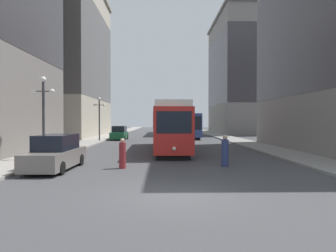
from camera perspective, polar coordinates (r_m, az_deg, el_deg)
The scene contains 13 objects.
ground_plane at distance 10.90m, azimuth 1.43°, elevation -12.61°, with size 200.00×200.00×0.00m, color #424244.
sidewalk_left at distance 51.31m, azimuth -10.55°, elevation -1.72°, with size 2.99×120.00×0.15m, color gray.
sidewalk_right at distance 51.48m, azimuth 9.16°, elevation -1.70°, with size 2.99×120.00×0.15m, color gray.
streetcar at distance 26.30m, azimuth 0.09°, elevation 0.05°, with size 2.99×14.49×3.89m.
transit_bus at distance 45.32m, azimuth 3.78°, elevation 0.29°, with size 2.67×12.64×3.45m.
parked_car_left_near at distance 17.13m, azimuth -20.04°, elevation -4.79°, with size 2.00×5.02×1.82m.
parked_car_left_mid at distance 40.82m, azimuth -8.99°, elevation -1.35°, with size 1.97×4.55×1.82m.
pedestrian_crossing_near at distance 17.50m, azimuth 10.51°, elevation -4.70°, with size 0.39×0.39×1.76m.
pedestrian_crossing_far at distance 16.64m, azimuth -8.43°, elevation -5.23°, with size 0.36×0.36×1.62m.
lamp_post_left_near at distance 20.85m, azimuth -22.09°, elevation 3.72°, with size 1.41×0.36×5.16m.
lamp_post_left_far at distance 37.60m, azimuth -12.61°, elevation 2.57°, with size 1.41×0.36×5.17m.
building_left_midblock at distance 52.00m, azimuth -18.88°, elevation 11.70°, with size 11.88×22.34×23.70m.
building_right_corner at distance 62.88m, azimuth 13.95°, elevation 9.27°, with size 11.57×20.71×22.46m.
Camera 1 is at (-0.49, -10.57, 2.58)m, focal length 32.91 mm.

